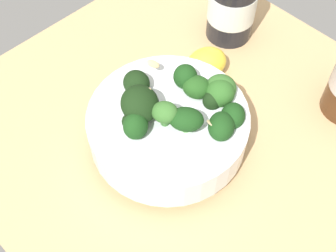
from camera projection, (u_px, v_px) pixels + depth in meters
ground_plane at (182, 126)px, 64.49cm from camera, size 56.91×56.91×4.06cm
bowl_of_broccoli at (170, 122)px, 56.77cm from camera, size 20.45×20.50×11.54cm
lemon_wedge at (206, 63)px, 65.94cm from camera, size 6.22×7.29×4.26cm
bottle_short at (232, 3)px, 67.69cm from camera, size 7.40×7.40×13.23cm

